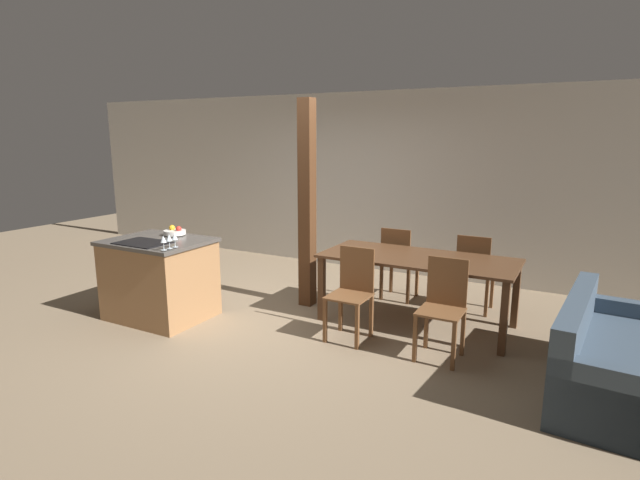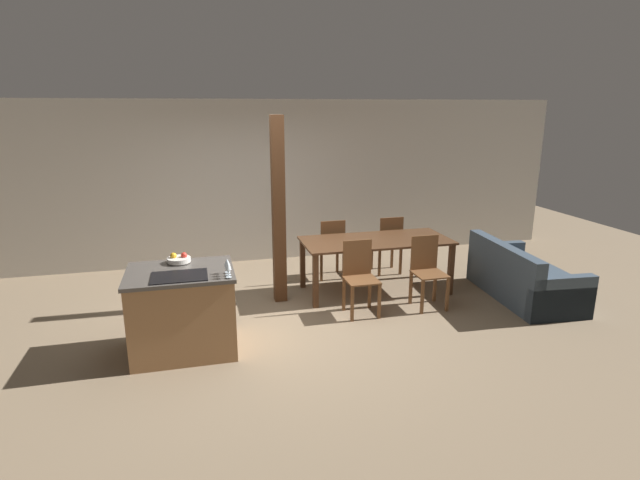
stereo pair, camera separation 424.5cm
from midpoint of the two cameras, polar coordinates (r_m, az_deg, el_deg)
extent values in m
plane|color=#847056|center=(5.68, 15.11, -12.63)|extent=(16.00, 16.00, 0.00)
cube|color=beige|center=(7.86, 20.28, 4.11)|extent=(11.20, 0.08, 2.70)
cube|color=#9E7047|center=(5.41, 2.54, -8.48)|extent=(1.07, 0.84, 0.87)
cube|color=#4C4742|center=(5.27, 2.58, -3.84)|extent=(1.11, 0.88, 0.04)
cube|color=black|center=(5.09, 1.59, -4.11)|extent=(0.56, 0.40, 0.01)
cylinder|color=silver|center=(5.50, 3.79, -2.56)|extent=(0.26, 0.26, 0.05)
sphere|color=red|center=(5.48, 4.37, -2.15)|extent=(0.07, 0.07, 0.07)
sphere|color=gold|center=(5.53, 3.34, -2.00)|extent=(0.07, 0.07, 0.07)
cylinder|color=silver|center=(4.74, 5.88, -5.27)|extent=(0.06, 0.06, 0.00)
cylinder|color=silver|center=(4.73, 5.89, -4.80)|extent=(0.01, 0.01, 0.08)
cone|color=silver|center=(4.71, 5.91, -3.95)|extent=(0.06, 0.06, 0.07)
cylinder|color=silver|center=(4.81, 6.25, -5.02)|extent=(0.06, 0.06, 0.00)
cylinder|color=silver|center=(4.80, 6.26, -4.56)|extent=(0.01, 0.01, 0.08)
cone|color=silver|center=(4.78, 6.28, -3.73)|extent=(0.06, 0.06, 0.07)
cylinder|color=silver|center=(4.88, 6.60, -4.79)|extent=(0.06, 0.06, 0.00)
cylinder|color=silver|center=(4.87, 6.61, -4.33)|extent=(0.01, 0.01, 0.08)
cone|color=silver|center=(4.85, 6.63, -3.50)|extent=(0.06, 0.06, 0.07)
cube|color=#51331E|center=(5.98, 31.73, -5.11)|extent=(2.09, 0.93, 0.03)
cube|color=#51331E|center=(5.73, 21.61, -8.86)|extent=(0.07, 0.07, 0.74)
cube|color=#51331E|center=(5.88, 41.17, -10.55)|extent=(0.07, 0.07, 0.74)
cube|color=#51331E|center=(6.48, 22.51, -6.54)|extent=(0.07, 0.07, 0.74)
cube|color=#51331E|center=(6.61, 39.73, -8.10)|extent=(0.07, 0.07, 0.74)
cube|color=brown|center=(5.33, 26.67, -9.78)|extent=(0.40, 0.40, 0.02)
cube|color=brown|center=(5.43, 26.99, -6.71)|extent=(0.38, 0.02, 0.46)
cube|color=brown|center=(5.26, 24.37, -12.65)|extent=(0.04, 0.04, 0.45)
cube|color=brown|center=(5.26, 28.31, -13.05)|extent=(0.04, 0.04, 0.45)
cube|color=brown|center=(5.58, 24.67, -11.23)|extent=(0.04, 0.04, 0.45)
cube|color=brown|center=(5.58, 28.36, -11.60)|extent=(0.04, 0.04, 0.45)
cube|color=brown|center=(5.41, 36.79, -10.64)|extent=(0.40, 0.40, 0.02)
cube|color=brown|center=(5.51, 36.84, -7.60)|extent=(0.38, 0.02, 0.46)
cube|color=brown|center=(5.30, 34.79, -13.57)|extent=(0.04, 0.04, 0.45)
cube|color=brown|center=(5.36, 38.64, -13.80)|extent=(0.04, 0.04, 0.45)
cube|color=brown|center=(5.63, 34.43, -12.11)|extent=(0.04, 0.04, 0.45)
cube|color=brown|center=(5.68, 38.05, -12.35)|extent=(0.04, 0.04, 0.45)
cube|color=brown|center=(6.78, 27.21, -5.32)|extent=(0.40, 0.40, 0.02)
cube|color=brown|center=(6.53, 27.36, -3.75)|extent=(0.38, 0.02, 0.46)
cube|color=brown|center=(7.02, 28.52, -6.92)|extent=(0.04, 0.04, 0.45)
cube|color=brown|center=(7.02, 25.63, -6.63)|extent=(0.04, 0.04, 0.45)
cube|color=brown|center=(6.68, 28.49, -7.83)|extent=(0.04, 0.04, 0.45)
cube|color=brown|center=(6.68, 25.44, -7.52)|extent=(0.04, 0.04, 0.45)
cube|color=brown|center=(6.84, 35.10, -6.05)|extent=(0.40, 0.40, 0.02)
cube|color=brown|center=(6.60, 35.52, -4.52)|extent=(0.38, 0.02, 0.46)
cube|color=brown|center=(7.10, 36.15, -7.60)|extent=(0.04, 0.04, 0.45)
cube|color=brown|center=(7.06, 33.29, -7.36)|extent=(0.04, 0.04, 0.45)
cube|color=brown|center=(6.77, 36.51, -8.52)|extent=(0.04, 0.04, 0.45)
cube|color=brown|center=(6.72, 33.51, -8.28)|extent=(0.04, 0.04, 0.45)
cube|color=#3D4C5B|center=(5.92, 50.87, -13.49)|extent=(0.99, 1.80, 0.43)
cube|color=#3D4C5B|center=(5.69, 48.14, -9.75)|extent=(0.30, 1.75, 0.34)
cube|color=#3D4C5B|center=(5.21, 53.66, -16.18)|extent=(0.87, 0.21, 0.57)
cube|color=#3D4C5B|center=(6.61, 48.92, -10.23)|extent=(0.87, 0.21, 0.57)
cube|color=#4C2D19|center=(5.92, 18.84, 0.79)|extent=(0.16, 0.16, 2.48)
camera|label=1|loc=(2.12, 99.61, -9.08)|focal=28.00mm
camera|label=2|loc=(2.12, -80.39, 9.08)|focal=28.00mm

